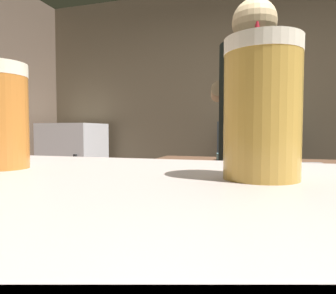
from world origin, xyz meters
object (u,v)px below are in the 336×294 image
(mixing_bowl, at_px, (229,157))
(chefs_knife, at_px, (302,163))
(mini_fridge, at_px, (74,176))
(pint_glass_far, at_px, (0,116))
(bottle_hot_sauce, at_px, (247,113))
(bartender, at_px, (253,150))
(bottle_soy, at_px, (262,112))
(bottle_olive_oil, at_px, (286,113))
(pint_glass_near, at_px, (262,110))
(bottle_vinegar, at_px, (276,112))

(mixing_bowl, height_order, chefs_knife, mixing_bowl)
(mixing_bowl, bearing_deg, chefs_knife, -13.14)
(mini_fridge, xyz_separation_m, mixing_bowl, (1.86, -0.95, 0.35))
(pint_glass_far, xyz_separation_m, bottle_hot_sauce, (0.21, 2.83, 0.15))
(bartender, bearing_deg, bottle_soy, -10.85)
(mini_fridge, relative_size, bottle_hot_sauce, 5.79)
(pint_glass_far, distance_m, bottle_hot_sauce, 2.84)
(bartender, xyz_separation_m, mixing_bowl, (-0.16, 0.51, -0.08))
(bottle_hot_sauce, bearing_deg, bottle_olive_oil, 7.96)
(chefs_knife, bearing_deg, bottle_hot_sauce, 92.25)
(mixing_bowl, distance_m, pint_glass_far, 1.79)
(chefs_knife, distance_m, pint_glass_far, 1.78)
(pint_glass_far, relative_size, bottle_hot_sauce, 0.66)
(chefs_knife, height_order, pint_glass_near, pint_glass_near)
(pint_glass_near, height_order, bottle_soy, bottle_soy)
(mixing_bowl, bearing_deg, mini_fridge, 152.97)
(bottle_hot_sauce, height_order, bottle_soy, bottle_soy)
(pint_glass_near, height_order, bottle_vinegar, bottle_vinegar)
(pint_glass_far, bearing_deg, bottle_hot_sauce, 85.70)
(bottle_vinegar, bearing_deg, mini_fridge, -177.70)
(bottle_hot_sauce, height_order, bottle_olive_oil, bottle_hot_sauce)
(mixing_bowl, xyz_separation_m, bottle_hot_sauce, (0.08, 1.05, 0.35))
(bottle_hot_sauce, xyz_separation_m, bottle_soy, (0.14, 0.06, 0.02))
(mini_fridge, xyz_separation_m, bottle_olive_oil, (2.30, 0.15, 0.69))
(pint_glass_far, relative_size, bottle_soy, 0.56)
(bottle_soy, bearing_deg, bottle_olive_oil, -2.59)
(pint_glass_far, relative_size, bottle_olive_oil, 0.69)
(mini_fridge, distance_m, pint_glass_near, 3.45)
(chefs_knife, height_order, bottle_hot_sauce, bottle_hot_sauce)
(bottle_hot_sauce, distance_m, bottle_vinegar, 0.27)
(mixing_bowl, distance_m, bottle_hot_sauce, 1.11)
(mixing_bowl, height_order, bottle_soy, bottle_soy)
(bottle_olive_oil, distance_m, bottle_soy, 0.22)
(mini_fridge, height_order, pint_glass_near, pint_glass_near)
(bartender, xyz_separation_m, bottle_vinegar, (0.18, 1.54, 0.28))
(bartender, bearing_deg, mixing_bowl, 8.99)
(bartender, relative_size, pint_glass_near, 12.32)
(bartender, height_order, chefs_knife, bartender)
(mini_fridge, height_order, bottle_soy, bottle_soy)
(pint_glass_near, bearing_deg, bottle_olive_oil, 85.08)
(pint_glass_near, height_order, bottle_olive_oil, bottle_olive_oil)
(pint_glass_near, distance_m, bottle_vinegar, 2.81)
(pint_glass_near, bearing_deg, mini_fridge, 127.09)
(chefs_knife, distance_m, pint_glass_near, 1.70)
(bottle_vinegar, bearing_deg, bottle_soy, 147.68)
(pint_glass_near, relative_size, bottle_olive_oil, 0.72)
(bottle_vinegar, xyz_separation_m, bottle_soy, (-0.12, 0.08, 0.01))
(bottle_hot_sauce, bearing_deg, bottle_vinegar, -3.26)
(bottle_soy, bearing_deg, bottle_hot_sauce, -157.06)
(pint_glass_near, bearing_deg, mixing_bowl, 96.33)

